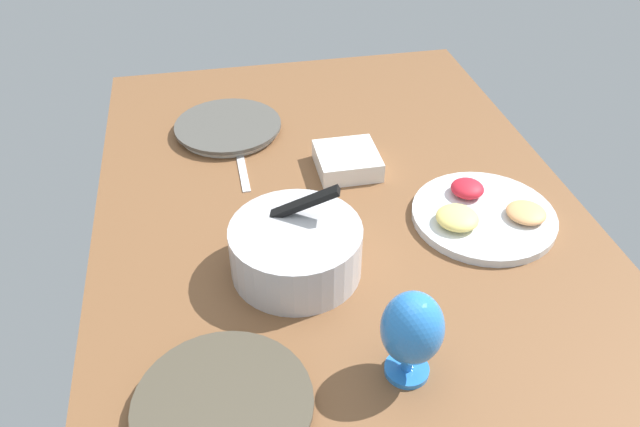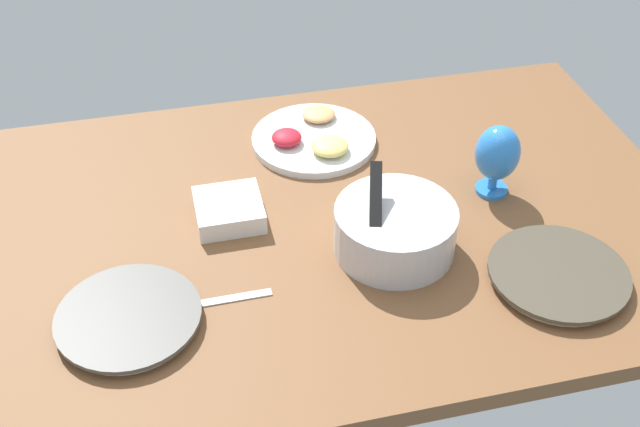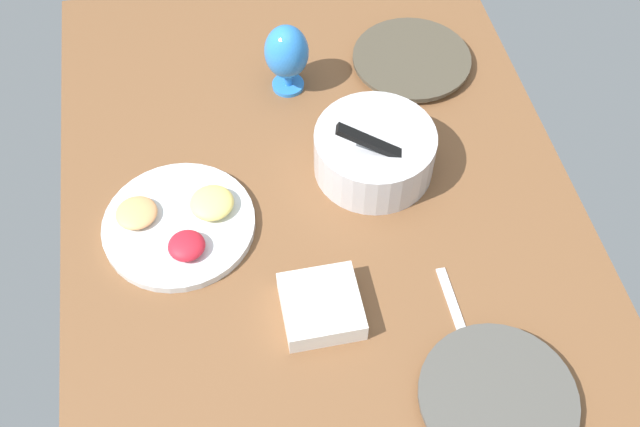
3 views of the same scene
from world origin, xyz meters
The scene contains 8 objects.
ground_plane centered at (0.00, 0.00, -2.00)cm, with size 160.00×104.00×4.00cm, color brown.
dinner_plate_left centered at (-40.57, 28.57, 1.26)cm, with size 27.59×27.59×2.43cm.
dinner_plate_right centered at (42.04, 21.05, 1.24)cm, with size 27.09×27.09×2.38cm.
mixing_bowl centered at (-11.86, 12.47, 5.48)cm, with size 24.82×24.82×16.76cm.
fruit_platter centered at (-4.44, -28.45, 1.47)cm, with size 30.11×30.11×4.83cm.
hurricane_glass_blue centered at (-39.00, -0.96, 9.96)cm, with size 9.79×9.79×16.84cm.
square_bowl_white centered at (19.57, -4.89, 2.56)cm, with size 14.11×14.11×4.59cm.
fork_by_right_plate centered at (23.87, 19.27, 0.30)cm, with size 18.00×1.80×0.60cm, color silver.
Camera 1 is at (-98.06, 25.14, 82.41)cm, focal length 34.90 mm.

